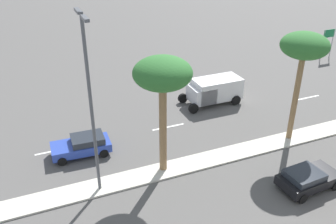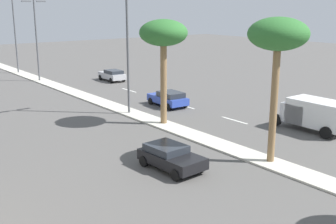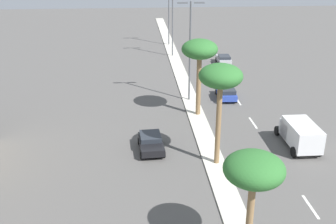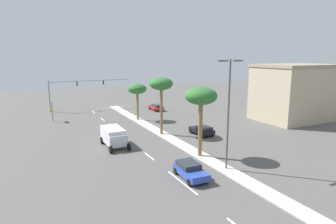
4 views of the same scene
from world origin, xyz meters
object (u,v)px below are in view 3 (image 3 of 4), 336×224
at_px(street_lamp_trailing, 173,20).
at_px(sedan_silver_left, 224,59).
at_px(sedan_blue_front, 226,93).
at_px(palm_tree_far, 221,79).
at_px(palm_tree_rear, 254,171).
at_px(sedan_black_outboard, 151,143).
at_px(box_truck, 300,133).
at_px(palm_tree_mid, 200,51).
at_px(street_lamp_far, 190,45).
at_px(street_lamp_left, 169,11).

relative_size(street_lamp_trailing, sedan_silver_left, 2.30).
bearing_deg(sedan_blue_front, palm_tree_far, -105.00).
bearing_deg(palm_tree_rear, sedan_silver_left, 80.02).
relative_size(street_lamp_trailing, sedan_black_outboard, 2.38).
distance_m(palm_tree_far, street_lamp_trailing, 35.88).
bearing_deg(box_truck, palm_tree_rear, -121.71).
height_order(street_lamp_trailing, sedan_black_outboard, street_lamp_trailing).
distance_m(palm_tree_rear, palm_tree_far, 10.95).
xyz_separation_m(palm_tree_far, sedan_silver_left, (6.97, 30.50, -6.58)).
bearing_deg(palm_tree_mid, sedan_black_outboard, -124.54).
relative_size(street_lamp_far, sedan_black_outboard, 2.74).
relative_size(street_lamp_far, sedan_silver_left, 2.65).
distance_m(street_lamp_far, street_lamp_trailing, 20.75).
xyz_separation_m(palm_tree_far, street_lamp_far, (-0.32, 15.10, -0.80)).
bearing_deg(palm_tree_far, street_lamp_left, 90.31).
bearing_deg(street_lamp_trailing, palm_tree_mid, -89.13).
xyz_separation_m(palm_tree_far, sedan_black_outboard, (-5.28, 2.87, -6.61)).
height_order(palm_tree_mid, street_lamp_left, street_lamp_left).
relative_size(palm_tree_rear, palm_tree_mid, 0.81).
xyz_separation_m(palm_tree_rear, palm_tree_mid, (0.34, 21.40, 1.36)).
distance_m(palm_tree_rear, sedan_black_outboard, 15.32).
distance_m(sedan_blue_front, box_truck, 13.35).
height_order(palm_tree_rear, palm_tree_mid, palm_tree_mid).
relative_size(street_lamp_trailing, street_lamp_left, 0.96).
height_order(palm_tree_rear, street_lamp_far, street_lamp_far).
bearing_deg(palm_tree_rear, street_lamp_left, 89.94).
xyz_separation_m(palm_tree_mid, street_lamp_far, (-0.36, 4.50, -0.37)).
distance_m(palm_tree_rear, street_lamp_trailing, 46.64).
relative_size(palm_tree_far, sedan_black_outboard, 2.06).
bearing_deg(sedan_blue_front, sedan_silver_left, 79.31).
relative_size(street_lamp_left, sedan_blue_front, 2.36).
bearing_deg(sedan_blue_front, box_truck, -73.40).
bearing_deg(sedan_blue_front, sedan_black_outboard, -127.10).
bearing_deg(palm_tree_mid, box_truck, -45.91).
relative_size(palm_tree_far, street_lamp_far, 0.75).
bearing_deg(sedan_black_outboard, sedan_silver_left, 66.09).
distance_m(palm_tree_mid, box_truck, 12.61).
height_order(palm_tree_far, sedan_silver_left, palm_tree_far).
bearing_deg(sedan_black_outboard, palm_tree_far, -28.51).
height_order(street_lamp_left, sedan_blue_front, street_lamp_left).
height_order(palm_tree_mid, sedan_blue_front, palm_tree_mid).
distance_m(street_lamp_left, box_truck, 42.62).
distance_m(palm_tree_rear, box_truck, 16.17).
relative_size(palm_tree_rear, sedan_silver_left, 1.54).
relative_size(palm_tree_mid, box_truck, 1.44).
distance_m(palm_tree_far, palm_tree_mid, 10.61).
xyz_separation_m(street_lamp_left, sedan_silver_left, (7.21, -13.55, -5.25)).
bearing_deg(box_truck, street_lamp_trailing, 103.89).
height_order(street_lamp_trailing, box_truck, street_lamp_trailing).
bearing_deg(street_lamp_left, sedan_silver_left, -62.00).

